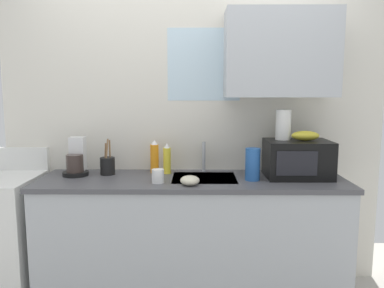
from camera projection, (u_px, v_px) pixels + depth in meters
name	position (u px, v px, depth m)	size (l,w,h in m)	color
kitchen_wall_assembly	(207.00, 114.00, 2.98)	(2.97, 0.42, 2.50)	silver
counter_unit	(192.00, 237.00, 2.80)	(2.20, 0.63, 0.90)	#B2B7BC
sink_faucet	(204.00, 157.00, 2.96)	(0.03, 0.03, 0.23)	#B2B5BA
microwave	(297.00, 159.00, 2.76)	(0.46, 0.35, 0.27)	black
banana_bunch	(305.00, 136.00, 2.73)	(0.20, 0.11, 0.07)	gold
paper_towel_roll	(283.00, 125.00, 2.77)	(0.11, 0.11, 0.22)	white
coffee_maker	(76.00, 161.00, 2.84)	(0.19, 0.21, 0.28)	black
dish_soap_bottle_yellow	(167.00, 159.00, 2.88)	(0.06, 0.06, 0.23)	yellow
dish_soap_bottle_orange	(155.00, 157.00, 2.91)	(0.06, 0.06, 0.25)	orange
cereal_canister	(253.00, 164.00, 2.66)	(0.10, 0.10, 0.23)	#2659A5
mug_white	(158.00, 176.00, 2.59)	(0.08, 0.08, 0.10)	white
utensil_crock	(108.00, 165.00, 2.85)	(0.11, 0.11, 0.27)	black
small_bowl	(190.00, 180.00, 2.53)	(0.13, 0.13, 0.07)	beige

